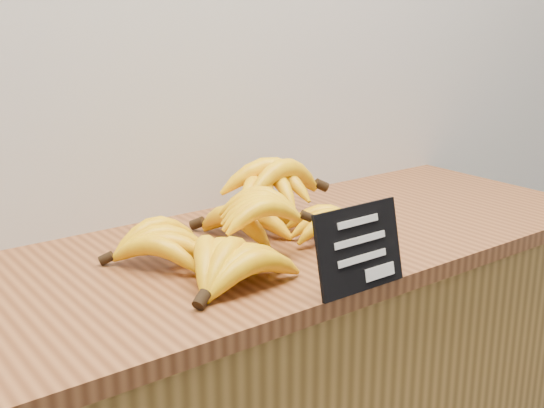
{
  "coord_description": "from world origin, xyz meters",
  "views": [
    {
      "loc": [
        -0.63,
        1.78,
        1.36
      ],
      "look_at": [
        0.06,
        2.7,
        1.02
      ],
      "focal_mm": 45.0,
      "sensor_mm": 36.0,
      "label": 1
    }
  ],
  "objects": [
    {
      "name": "counter_top",
      "position": [
        0.06,
        2.75,
        0.92
      ],
      "size": [
        1.52,
        0.54,
        0.03
      ],
      "primitive_type": "cube",
      "color": "brown",
      "rests_on": "counter"
    },
    {
      "name": "banana_pile",
      "position": [
        0.05,
        2.75,
        0.98
      ],
      "size": [
        0.49,
        0.36,
        0.13
      ],
      "color": "yellow",
      "rests_on": "counter_top"
    },
    {
      "name": "chalkboard_sign",
      "position": [
        0.07,
        2.49,
        1.0
      ],
      "size": [
        0.17,
        0.04,
        0.13
      ],
      "primitive_type": "cube",
      "rotation": [
        -0.22,
        0.0,
        0.0
      ],
      "color": "black",
      "rests_on": "counter_top"
    }
  ]
}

